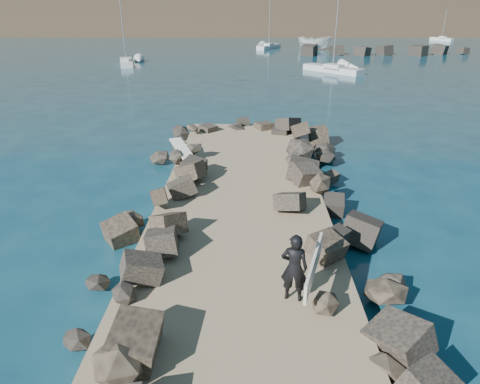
{
  "coord_description": "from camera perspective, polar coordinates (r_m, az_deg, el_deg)",
  "views": [
    {
      "loc": [
        0.3,
        -13.75,
        7.13
      ],
      "look_at": [
        0.0,
        -1.0,
        1.5
      ],
      "focal_mm": 32.0,
      "sensor_mm": 36.0,
      "label": 1
    }
  ],
  "objects": [
    {
      "name": "jetty",
      "position": [
        13.6,
        -0.1,
        -6.34
      ],
      "size": [
        6.0,
        26.0,
        0.6
      ],
      "primitive_type": "cube",
      "color": "#8C7759",
      "rests_on": "ground"
    },
    {
      "name": "surfer_with_board",
      "position": [
        10.23,
        7.61,
        -9.94
      ],
      "size": [
        1.16,
        2.1,
        1.75
      ],
      "color": "black",
      "rests_on": "jetty"
    },
    {
      "name": "surfboard_resting",
      "position": [
        19.41,
        -7.65,
        5.3
      ],
      "size": [
        1.47,
        2.16,
        0.07
      ],
      "primitive_type": "cube",
      "rotation": [
        0.0,
        0.0,
        0.48
      ],
      "color": "white",
      "rests_on": "riprap_left"
    },
    {
      "name": "breakwater_secondary",
      "position": [
        77.29,
        29.29,
        16.1
      ],
      "size": [
        52.0,
        4.0,
        1.2
      ],
      "primitive_type": "cube",
      "color": "black",
      "rests_on": "ground"
    },
    {
      "name": "sailboat_b",
      "position": [
        78.03,
        3.87,
        18.77
      ],
      "size": [
        4.42,
        6.52,
        8.03
      ],
      "color": "silver",
      "rests_on": "ground"
    },
    {
      "name": "boat_imported",
      "position": [
        77.52,
        9.85,
        19.02
      ],
      "size": [
        6.1,
        4.34,
        2.21
      ],
      "primitive_type": "imported",
      "rotation": [
        0.0,
        0.0,
        1.14
      ],
      "color": "silver",
      "rests_on": "ground"
    },
    {
      "name": "sailboat_c",
      "position": [
        51.41,
        12.27,
        15.71
      ],
      "size": [
        6.24,
        6.58,
        8.93
      ],
      "color": "silver",
      "rests_on": "ground"
    },
    {
      "name": "sailboat_f",
      "position": [
        103.98,
        25.3,
        17.95
      ],
      "size": [
        3.69,
        4.68,
        6.17
      ],
      "color": "silver",
      "rests_on": "ground"
    },
    {
      "name": "riprap_right",
      "position": [
        14.17,
        11.8,
        -4.63
      ],
      "size": [
        2.6,
        22.0,
        1.0
      ],
      "primitive_type": "cube",
      "color": "black",
      "rests_on": "ground"
    },
    {
      "name": "ground",
      "position": [
        15.49,
        0.09,
        -3.59
      ],
      "size": [
        800.0,
        800.0,
        0.0
      ],
      "primitive_type": "plane",
      "color": "#0F384C",
      "rests_on": "ground"
    },
    {
      "name": "riprap_left",
      "position": [
        14.29,
        -11.79,
        -4.37
      ],
      "size": [
        2.6,
        22.0,
        1.0
      ],
      "primitive_type": "cube",
      "color": "black",
      "rests_on": "ground"
    },
    {
      "name": "sailboat_a",
      "position": [
        58.36,
        -14.95,
        16.37
      ],
      "size": [
        3.22,
        6.7,
        7.96
      ],
      "color": "silver",
      "rests_on": "ground"
    }
  ]
}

